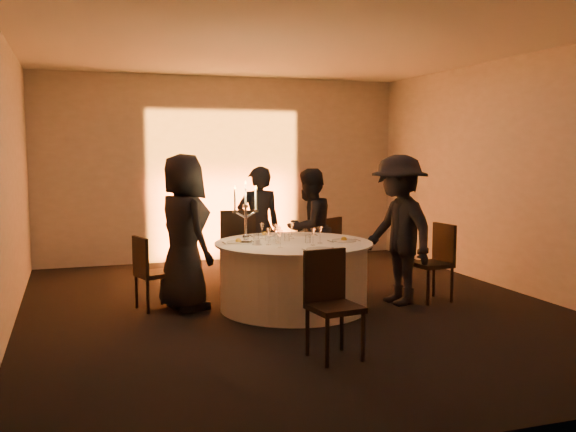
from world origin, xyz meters
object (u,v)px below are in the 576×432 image
object	(u,v)px
guest_back_right	(309,228)
coffee_cup	(257,242)
chair_back_right	(327,245)
chair_front	(331,297)
banquet_table	(294,275)
candelabra	(246,222)
guest_left	(184,232)
chair_left	(149,269)
chair_back_left	(238,244)
guest_right	(398,230)
chair_right	(437,258)
guest_back_left	(259,227)

from	to	relation	value
guest_back_right	coffee_cup	bearing A→B (deg)	19.08
chair_back_right	chair_front	world-z (taller)	chair_front
banquet_table	candelabra	size ratio (longest dim) A/B	2.53
chair_back_right	guest_left	distance (m)	2.38
chair_left	chair_back_left	size ratio (longest dim) A/B	0.81
candelabra	guest_back_right	bearing A→B (deg)	42.13
banquet_table	guest_right	world-z (taller)	guest_right
chair_back_left	guest_back_right	world-z (taller)	guest_back_right
banquet_table	chair_back_left	bearing A→B (deg)	105.37
candelabra	guest_left	bearing A→B (deg)	151.88
chair_right	guest_back_right	world-z (taller)	guest_back_right
chair_back_right	candelabra	distance (m)	2.06
guest_left	candelabra	distance (m)	0.74
coffee_cup	chair_back_right	bearing A→B (deg)	45.22
chair_back_right	guest_right	world-z (taller)	guest_right
guest_left	chair_left	bearing A→B (deg)	61.96
guest_left	coffee_cup	distance (m)	0.87
guest_left	guest_back_right	distance (m)	1.91
chair_back_right	chair_back_left	bearing A→B (deg)	-28.29
guest_left	guest_back_right	xyz separation A→B (m)	(1.78, 0.69, -0.10)
chair_front	guest_back_right	bearing A→B (deg)	65.61
banquet_table	chair_back_left	distance (m)	1.30
chair_back_left	chair_back_right	xyz separation A→B (m)	(1.30, 0.11, -0.09)
banquet_table	chair_front	distance (m)	1.74
chair_back_left	chair_right	size ratio (longest dim) A/B	1.12
guest_back_right	candelabra	size ratio (longest dim) A/B	2.21
chair_front	guest_left	bearing A→B (deg)	106.38
banquet_table	chair_right	distance (m)	1.78
guest_right	candelabra	distance (m)	1.82
chair_left	chair_front	xyz separation A→B (m)	(1.33, -2.18, 0.06)
chair_right	coffee_cup	xyz separation A→B (m)	(-2.22, 0.10, 0.28)
banquet_table	chair_right	xyz separation A→B (m)	(1.77, -0.17, 0.14)
chair_left	chair_front	size ratio (longest dim) A/B	0.90
banquet_table	chair_back_left	size ratio (longest dim) A/B	1.73
chair_left	chair_front	distance (m)	2.55
guest_back_left	guest_back_right	distance (m)	0.67
banquet_table	guest_right	xyz separation A→B (m)	(1.25, -0.16, 0.50)
guest_back_left	chair_right	bearing A→B (deg)	142.83
candelabra	banquet_table	bearing A→B (deg)	-4.82
banquet_table	chair_front	xyz separation A→B (m)	(-0.25, -1.72, 0.15)
chair_back_right	coffee_cup	distance (m)	2.03
chair_right	guest_back_right	xyz separation A→B (m)	(-1.18, 1.25, 0.26)
candelabra	chair_back_right	bearing A→B (deg)	40.82
chair_back_right	chair_right	size ratio (longest dim) A/B	0.95
chair_back_right	guest_right	size ratio (longest dim) A/B	0.50
chair_back_right	guest_back_left	world-z (taller)	guest_back_left
candelabra	chair_front	bearing A→B (deg)	-80.39
chair_right	guest_right	distance (m)	0.63
guest_left	coffee_cup	size ratio (longest dim) A/B	16.15
chair_left	guest_back_right	world-z (taller)	guest_back_right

